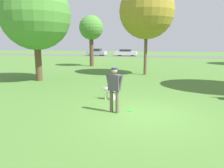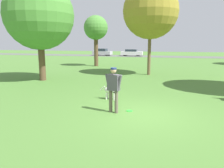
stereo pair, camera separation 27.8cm
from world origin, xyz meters
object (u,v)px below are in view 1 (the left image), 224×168
at_px(tree_mid_center, 147,11).
at_px(frisbee, 130,111).
at_px(tree_far_left, 91,28).
at_px(parked_car_silver, 96,52).
at_px(tree_near_left, 35,15).
at_px(person, 114,86).
at_px(dog, 111,90).
at_px(parked_car_white, 126,53).

bearing_deg(tree_mid_center, frisbee, -87.53).
height_order(frisbee, tree_mid_center, tree_mid_center).
height_order(tree_far_left, parked_car_silver, tree_far_left).
relative_size(frisbee, tree_near_left, 0.04).
relative_size(tree_far_left, parked_car_silver, 1.39).
bearing_deg(tree_mid_center, parked_car_silver, 116.20).
distance_m(tree_far_left, tree_mid_center, 8.43).
height_order(person, dog, person).
relative_size(tree_mid_center, parked_car_silver, 1.80).
relative_size(parked_car_silver, parked_car_white, 0.92).
bearing_deg(tree_mid_center, person, -90.64).
xyz_separation_m(tree_near_left, tree_far_left, (0.30, 10.01, -0.24)).
relative_size(tree_far_left, parked_car_white, 1.28).
bearing_deg(frisbee, person, -149.06).
distance_m(dog, frisbee, 1.92).
bearing_deg(frisbee, parked_car_silver, 110.10).
height_order(person, tree_near_left, tree_near_left).
bearing_deg(tree_mid_center, tree_near_left, -145.33).
bearing_deg(tree_far_left, parked_car_silver, 106.71).
relative_size(person, parked_car_silver, 0.42).
bearing_deg(tree_far_left, frisbee, -65.65).
height_order(dog, parked_car_white, parked_car_white).
relative_size(person, tree_far_left, 0.30).
distance_m(person, tree_near_left, 9.33).
relative_size(person, parked_car_white, 0.39).
xyz_separation_m(tree_far_left, parked_car_white, (0.18, 20.08, -3.46)).
xyz_separation_m(tree_far_left, tree_mid_center, (6.48, -5.32, 0.85)).
height_order(person, parked_car_white, person).
bearing_deg(parked_car_white, parked_car_silver, 177.31).
distance_m(frisbee, tree_far_left, 17.26).
height_order(dog, tree_mid_center, tree_mid_center).
height_order(dog, frisbee, dog).
bearing_deg(frisbee, dog, 127.58).
bearing_deg(tree_near_left, parked_car_white, 89.08).
distance_m(dog, parked_car_white, 34.32).
xyz_separation_m(person, frisbee, (0.54, 0.33, -0.99)).
distance_m(frisbee, tree_near_left, 9.93).
height_order(frisbee, parked_car_silver, parked_car_silver).
xyz_separation_m(person, parked_car_silver, (-12.42, 35.75, -0.30)).
height_order(person, tree_mid_center, tree_mid_center).
height_order(person, tree_far_left, tree_far_left).
bearing_deg(tree_mid_center, tree_far_left, 140.63).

